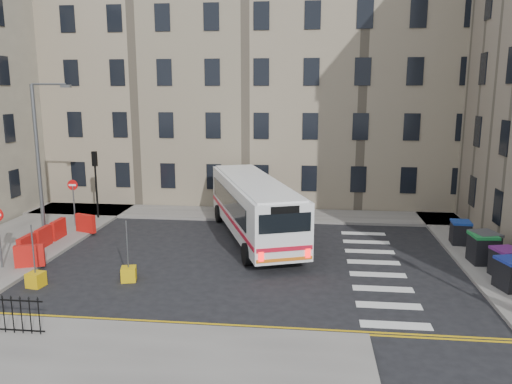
% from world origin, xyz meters
% --- Properties ---
extents(ground, '(120.00, 120.00, 0.00)m').
position_xyz_m(ground, '(0.00, 0.00, 0.00)').
color(ground, black).
rests_on(ground, ground).
extents(pavement_north, '(36.00, 3.20, 0.15)m').
position_xyz_m(pavement_north, '(-6.00, 8.60, 0.07)').
color(pavement_north, slate).
rests_on(pavement_north, ground).
extents(pavement_east, '(2.40, 26.00, 0.15)m').
position_xyz_m(pavement_east, '(9.00, 4.00, 0.07)').
color(pavement_east, slate).
rests_on(pavement_east, ground).
extents(pavement_west, '(6.00, 22.00, 0.15)m').
position_xyz_m(pavement_west, '(-14.00, 1.00, 0.07)').
color(pavement_west, slate).
rests_on(pavement_west, ground).
extents(pavement_sw, '(20.00, 6.00, 0.15)m').
position_xyz_m(pavement_sw, '(-7.00, -10.00, 0.07)').
color(pavement_sw, slate).
rests_on(pavement_sw, ground).
extents(terrace_north, '(38.30, 10.80, 17.20)m').
position_xyz_m(terrace_north, '(-7.00, 15.50, 8.62)').
color(terrace_north, gray).
rests_on(terrace_north, ground).
extents(traffic_light_nw, '(0.28, 0.22, 4.10)m').
position_xyz_m(traffic_light_nw, '(-12.00, 6.50, 2.87)').
color(traffic_light_nw, black).
rests_on(traffic_light_nw, pavement_west).
extents(streetlamp, '(0.50, 0.22, 8.14)m').
position_xyz_m(streetlamp, '(-13.00, 2.00, 4.34)').
color(streetlamp, '#595B5E').
rests_on(streetlamp, pavement_west).
extents(no_entry_north, '(0.60, 0.08, 3.00)m').
position_xyz_m(no_entry_north, '(-12.50, 4.50, 2.08)').
color(no_entry_north, '#595B5E').
rests_on(no_entry_north, pavement_west).
extents(roadworks_barriers, '(1.66, 6.26, 1.00)m').
position_xyz_m(roadworks_barriers, '(-11.84, 0.50, 0.65)').
color(roadworks_barriers, red).
rests_on(roadworks_barriers, pavement_west).
extents(bus, '(6.35, 11.68, 3.13)m').
position_xyz_m(bus, '(-1.98, 3.64, 1.81)').
color(bus, white).
rests_on(bus, ground).
extents(wheelie_bin_a, '(1.24, 1.34, 1.24)m').
position_xyz_m(wheelie_bin_a, '(8.93, -2.60, 0.77)').
color(wheelie_bin_a, black).
rests_on(wheelie_bin_a, pavement_east).
extents(wheelie_bin_b, '(1.23, 1.33, 1.23)m').
position_xyz_m(wheelie_bin_b, '(9.20, -1.25, 0.77)').
color(wheelie_bin_b, black).
rests_on(wheelie_bin_b, pavement_east).
extents(wheelie_bin_c, '(1.15, 1.29, 1.35)m').
position_xyz_m(wheelie_bin_c, '(8.82, 0.49, 0.83)').
color(wheelie_bin_c, black).
rests_on(wheelie_bin_c, pavement_east).
extents(wheelie_bin_d, '(1.38, 1.49, 1.36)m').
position_xyz_m(wheelie_bin_d, '(8.97, 0.76, 0.84)').
color(wheelie_bin_d, black).
rests_on(wheelie_bin_d, pavement_east).
extents(wheelie_bin_e, '(1.01, 1.13, 1.18)m').
position_xyz_m(wheelie_bin_e, '(8.67, 3.39, 0.74)').
color(wheelie_bin_e, black).
rests_on(wheelie_bin_e, pavement_east).
extents(bollard_yellow, '(0.69, 0.69, 0.60)m').
position_xyz_m(bollard_yellow, '(-10.00, -4.10, 0.30)').
color(bollard_yellow, gold).
rests_on(bollard_yellow, ground).
extents(bollard_chevron, '(0.73, 0.73, 0.60)m').
position_xyz_m(bollard_chevron, '(-6.47, -3.08, 0.30)').
color(bollard_chevron, gold).
rests_on(bollard_chevron, ground).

